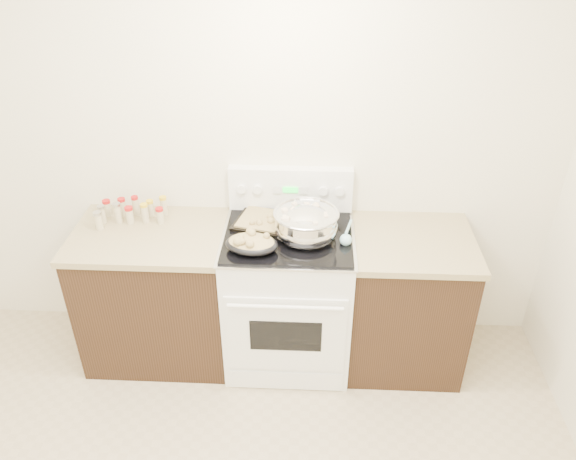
{
  "coord_description": "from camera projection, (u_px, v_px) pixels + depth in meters",
  "views": [
    {
      "loc": [
        0.48,
        -1.34,
        2.71
      ],
      "look_at": [
        0.35,
        1.37,
        1.0
      ],
      "focal_mm": 35.0,
      "sensor_mm": 36.0,
      "label": 1
    }
  ],
  "objects": [
    {
      "name": "wooden_spoon",
      "position": [
        258.0,
        246.0,
        3.15
      ],
      "size": [
        0.09,
        0.25,
        0.04
      ],
      "color": "#9D6A48",
      "rests_on": "kitchen_range"
    },
    {
      "name": "spice_jars",
      "position": [
        129.0,
        211.0,
        3.43
      ],
      "size": [
        0.4,
        0.23,
        0.13
      ],
      "color": "#BFB28C",
      "rests_on": "counter_left"
    },
    {
      "name": "baking_sheet",
      "position": [
        271.0,
        222.0,
        3.36
      ],
      "size": [
        0.48,
        0.39,
        0.06
      ],
      "color": "black",
      "rests_on": "kitchen_range"
    },
    {
      "name": "mixing_bowl",
      "position": [
        306.0,
        225.0,
        3.2
      ],
      "size": [
        0.47,
        0.47,
        0.22
      ],
      "color": "silver",
      "rests_on": "kitchen_range"
    },
    {
      "name": "roasting_pan",
      "position": [
        251.0,
        243.0,
        3.11
      ],
      "size": [
        0.32,
        0.24,
        0.11
      ],
      "color": "black",
      "rests_on": "kitchen_range"
    },
    {
      "name": "counter_right",
      "position": [
        405.0,
        300.0,
        3.52
      ],
      "size": [
        0.73,
        0.67,
        0.92
      ],
      "color": "black",
      "rests_on": "ground"
    },
    {
      "name": "room_shell",
      "position": [
        151.0,
        271.0,
        1.69
      ],
      "size": [
        4.1,
        3.6,
        2.75
      ],
      "color": "white",
      "rests_on": "ground"
    },
    {
      "name": "kitchen_range",
      "position": [
        288.0,
        294.0,
        3.53
      ],
      "size": [
        0.78,
        0.73,
        1.22
      ],
      "color": "white",
      "rests_on": "ground"
    },
    {
      "name": "blue_ladle",
      "position": [
        346.0,
        238.0,
        3.19
      ],
      "size": [
        0.08,
        0.25,
        0.09
      ],
      "color": "#9AD6E5",
      "rests_on": "kitchen_range"
    },
    {
      "name": "counter_left",
      "position": [
        159.0,
        293.0,
        3.58
      ],
      "size": [
        0.93,
        0.67,
        0.92
      ],
      "color": "black",
      "rests_on": "ground"
    }
  ]
}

